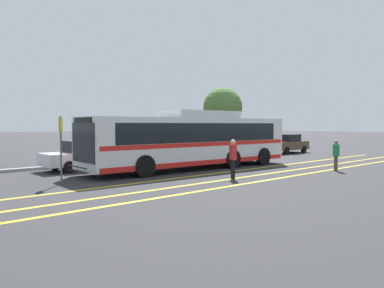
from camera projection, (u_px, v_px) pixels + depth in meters
ground_plane at (188, 169)px, 19.80m from camera, size 220.00×220.00×0.00m
lane_strip_0 at (222, 173)px, 18.22m from camera, size 32.01×0.20×0.01m
lane_strip_1 at (250, 176)px, 16.93m from camera, size 32.01×0.20×0.01m
lane_strip_2 at (273, 179)px, 16.00m from camera, size 32.01×0.20×0.01m
curb_strip at (139, 161)px, 23.55m from camera, size 40.01×0.36×0.15m
transit_bus at (192, 140)px, 19.79m from camera, size 12.42×3.13×3.08m
parked_car_1 at (88, 155)px, 19.47m from camera, size 4.66×1.94×1.51m
parked_car_2 at (191, 150)px, 23.80m from camera, size 4.67×2.09×1.47m
parked_car_3 at (244, 146)px, 27.69m from camera, size 4.37×2.16×1.52m
parked_car_4 at (287, 144)px, 30.75m from camera, size 4.07×1.81×1.54m
pedestrian_0 at (336, 154)px, 18.84m from camera, size 0.46×0.45×1.56m
pedestrian_1 at (233, 156)px, 16.11m from camera, size 0.41×0.47×1.70m
bus_stop_sign at (61, 142)px, 14.63m from camera, size 0.07×0.40×2.67m
tree_0 at (223, 107)px, 31.09m from camera, size 3.25×3.25×5.42m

